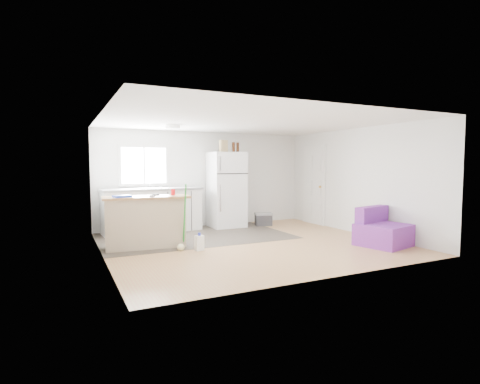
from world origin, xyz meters
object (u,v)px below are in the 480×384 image
object	(u,v)px
purple_seat	(382,231)
peninsula	(146,222)
cleaner_jug	(199,243)
bottle_right	(238,148)
mop	(182,238)
refrigerator	(226,190)
cardboard_box	(223,146)
cooler	(263,219)
blue_tray	(122,196)
kitchen_cabinets	(153,210)
bottle_left	(234,147)
red_cup	(173,192)

from	to	relation	value
purple_seat	peninsula	bearing A→B (deg)	143.19
cleaner_jug	purple_seat	bearing A→B (deg)	-27.49
cleaner_jug	bottle_right	distance (m)	3.41
peninsula	mop	distance (m)	0.80
refrigerator	cardboard_box	xyz separation A→B (m)	(-0.08, -0.02, 1.09)
cooler	mop	distance (m)	3.24
peninsula	cardboard_box	distance (m)	3.13
blue_tray	peninsula	bearing A→B (deg)	6.92
cardboard_box	kitchen_cabinets	bearing A→B (deg)	177.79
blue_tray	bottle_left	world-z (taller)	bottle_left
refrigerator	blue_tray	world-z (taller)	refrigerator
purple_seat	mop	world-z (taller)	mop
peninsula	blue_tray	size ratio (longest dim) A/B	5.46
mop	bottle_left	distance (m)	3.28
peninsula	bottle_right	world-z (taller)	bottle_right
kitchen_cabinets	red_cup	size ratio (longest dim) A/B	19.58
kitchen_cabinets	refrigerator	size ratio (longest dim) A/B	1.25
red_cup	kitchen_cabinets	bearing A→B (deg)	91.68
purple_seat	mop	size ratio (longest dim) A/B	0.87
purple_seat	cleaner_jug	xyz separation A→B (m)	(-3.36, 1.11, -0.12)
cleaner_jug	red_cup	size ratio (longest dim) A/B	2.76
cooler	cleaner_jug	size ratio (longest dim) A/B	1.50
blue_tray	bottle_left	bearing A→B (deg)	26.94
purple_seat	red_cup	distance (m)	4.14
cooler	red_cup	world-z (taller)	red_cup
cooler	blue_tray	world-z (taller)	blue_tray
mop	blue_tray	world-z (taller)	mop
refrigerator	red_cup	world-z (taller)	refrigerator
red_cup	bottle_left	size ratio (longest dim) A/B	0.48
blue_tray	cardboard_box	world-z (taller)	cardboard_box
kitchen_cabinets	purple_seat	world-z (taller)	kitchen_cabinets
bottle_left	peninsula	bearing A→B (deg)	-150.17
cardboard_box	bottle_left	xyz separation A→B (m)	(0.24, -0.08, -0.02)
kitchen_cabinets	mop	distance (m)	2.12
cooler	bottle_right	world-z (taller)	bottle_right
kitchen_cabinets	cleaner_jug	world-z (taller)	kitchen_cabinets
cleaner_jug	bottle_right	world-z (taller)	bottle_right
kitchen_cabinets	red_cup	distance (m)	1.68
peninsula	bottle_right	size ratio (longest dim) A/B	6.56
cleaner_jug	red_cup	bearing A→B (deg)	103.40
kitchen_cabinets	blue_tray	xyz separation A→B (m)	(-0.91, -1.63, 0.47)
peninsula	blue_tray	xyz separation A→B (m)	(-0.42, -0.05, 0.50)
mop	bottle_right	world-z (taller)	bottle_right
cleaner_jug	mop	size ratio (longest dim) A/B	0.27
cooler	bottle_right	xyz separation A→B (m)	(-0.62, 0.25, 1.84)
refrigerator	purple_seat	xyz separation A→B (m)	(1.84, -3.34, -0.67)
cleaner_jug	bottle_left	bearing A→B (deg)	42.55
kitchen_cabinets	refrigerator	xyz separation A→B (m)	(1.86, -0.05, 0.42)
cooler	bottle_right	size ratio (longest dim) A/B	1.99
kitchen_cabinets	bottle_right	xyz separation A→B (m)	(2.16, -0.08, 1.48)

